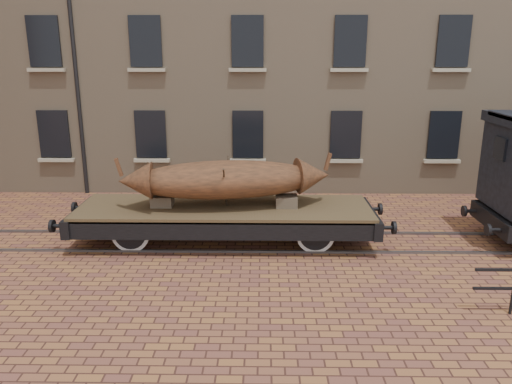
{
  "coord_description": "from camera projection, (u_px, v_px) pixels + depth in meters",
  "views": [
    {
      "loc": [
        -1.95,
        -12.81,
        5.03
      ],
      "look_at": [
        -2.14,
        0.5,
        1.3
      ],
      "focal_mm": 35.0,
      "sensor_mm": 36.0,
      "label": 1
    }
  ],
  "objects": [
    {
      "name": "iron_boat",
      "position": [
        226.0,
        179.0,
        13.22
      ],
      "size": [
        5.67,
        2.23,
        1.4
      ],
      "color": "brown",
      "rests_on": "flatcar_wagon"
    },
    {
      "name": "ground",
      "position": [
        334.0,
        243.0,
        13.66
      ],
      "size": [
        90.0,
        90.0,
        0.0
      ],
      "primitive_type": "plane",
      "color": "brown"
    },
    {
      "name": "flatcar_wagon",
      "position": [
        224.0,
        213.0,
        13.48
      ],
      "size": [
        8.85,
        2.4,
        1.34
      ],
      "color": "#4E3C27",
      "rests_on": "ground"
    },
    {
      "name": "warehouse_cream",
      "position": [
        379.0,
        5.0,
        21.35
      ],
      "size": [
        40.0,
        10.19,
        14.0
      ],
      "color": "tan",
      "rests_on": "ground"
    },
    {
      "name": "rail_track",
      "position": [
        334.0,
        242.0,
        13.66
      ],
      "size": [
        30.0,
        1.52,
        0.06
      ],
      "color": "#59595E",
      "rests_on": "ground"
    }
  ]
}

